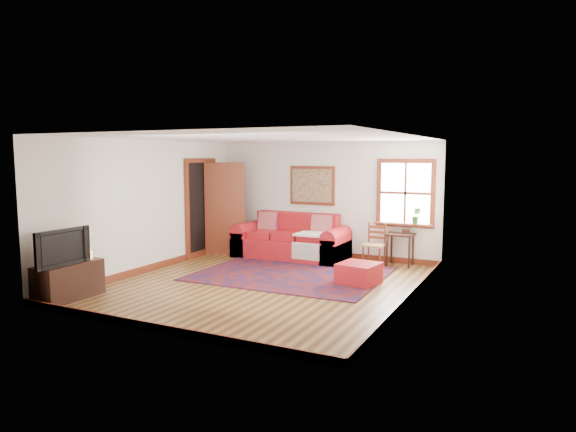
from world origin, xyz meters
The scene contains 13 objects.
ground centered at (0.00, 0.00, 0.00)m, with size 5.50×5.50×0.00m, color #442912.
room_envelope centered at (0.00, 0.02, 1.65)m, with size 5.04×5.54×2.52m.
window centered at (1.78, 2.70, 1.31)m, with size 1.18×0.20×1.38m.
doorway centered at (-2.21, 1.78, 1.07)m, with size 0.89×1.08×2.14m.
framed_artwork centered at (-0.30, 2.71, 1.55)m, with size 1.05×0.07×0.85m.
persian_rug centered at (0.09, 0.88, 0.01)m, with size 3.36×2.69×0.02m, color #61150D.
red_leather_sofa centered at (-0.58, 2.28, 0.32)m, with size 2.45×1.01×0.96m.
red_ottoman centered at (1.45, 0.73, 0.18)m, with size 0.63×0.63×0.36m, color #A9151D.
side_table centered at (1.72, 2.53, 0.53)m, with size 0.54×0.41×0.65m.
ladder_back_chair centered at (1.27, 2.30, 0.46)m, with size 0.41×0.40×0.86m.
media_cabinet centered at (-2.25, -2.15, 0.28)m, with size 0.46×1.03×0.57m, color black.
television centered at (-2.23, -2.31, 0.84)m, with size 0.96×0.13×0.56m, color black.
candle_hurricane centered at (-2.20, -1.77, 0.65)m, with size 0.12×0.12×0.18m.
Camera 1 is at (4.20, -7.57, 2.21)m, focal length 32.00 mm.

